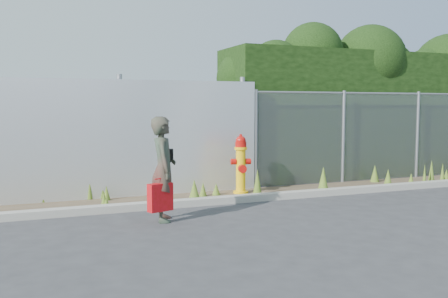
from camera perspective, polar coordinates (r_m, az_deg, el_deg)
ground at (r=7.30m, az=6.38°, el=-8.65°), size 80.00×80.00×0.00m
curb at (r=8.88m, az=0.83°, el=-5.78°), size 16.00×0.22×0.12m
weed_strip at (r=9.49m, az=1.69°, el=-4.74°), size 16.00×1.26×0.53m
corrugated_fence at (r=9.27m, az=-21.07°, el=0.84°), size 8.50×0.21×2.30m
chainlink_fence at (r=12.01m, az=17.55°, el=1.45°), size 6.50×0.07×2.05m
hedge at (r=12.99m, az=16.14°, el=5.94°), size 7.51×1.96×3.70m
fire_hydrant at (r=9.67m, az=1.94°, el=-1.87°), size 0.39×0.35×1.17m
woman at (r=7.46m, az=-6.95°, el=-2.28°), size 0.49×0.64×1.56m
red_tote_bag at (r=7.34m, az=-7.30°, el=-5.48°), size 0.37×0.14×0.48m
black_shoulder_bag at (r=7.57m, az=-6.67°, el=-0.63°), size 0.22×0.09×0.17m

